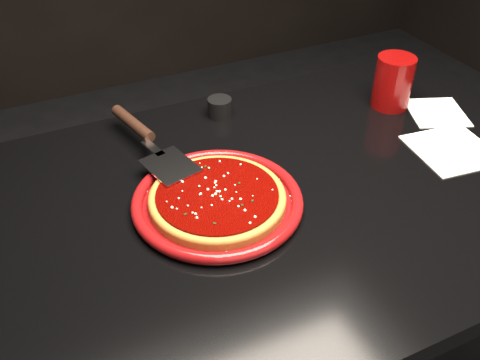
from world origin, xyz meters
The scene contains 12 objects.
table centered at (0.00, 0.00, 0.38)m, with size 1.20×0.80×0.75m, color black.
plate centered at (-0.18, 0.01, 0.76)m, with size 0.32×0.32×0.02m, color maroon.
pizza_crust centered at (-0.18, 0.01, 0.77)m, with size 0.25×0.25×0.01m, color #925D25.
pizza_crust_rim centered at (-0.18, 0.01, 0.77)m, with size 0.25×0.25×0.02m, color #925D25.
pizza_sauce centered at (-0.18, 0.01, 0.78)m, with size 0.22×0.22×0.01m, color #660300.
parmesan_dusting centered at (-0.18, 0.01, 0.78)m, with size 0.22×0.22×0.01m, color beige, non-canonical shape.
basil_flecks centered at (-0.18, 0.01, 0.78)m, with size 0.20×0.20×0.00m, color black, non-canonical shape.
pizza_server centered at (-0.24, 0.21, 0.79)m, with size 0.10×0.35×0.03m, color silver, non-canonical shape.
cup centered at (0.34, 0.17, 0.81)m, with size 0.09×0.09×0.12m, color #890807.
napkin_a centered at (0.35, -0.04, 0.75)m, with size 0.16×0.16×0.00m, color white.
napkin_b centered at (0.42, 0.10, 0.75)m, with size 0.12×0.13×0.00m, color white.
ramekin centered at (-0.04, 0.30, 0.77)m, with size 0.06×0.06×0.04m, color black.
Camera 1 is at (-0.46, -0.69, 1.39)m, focal length 40.00 mm.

